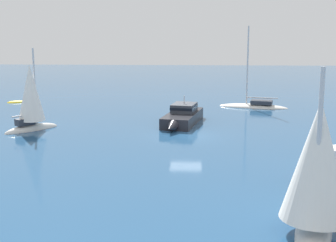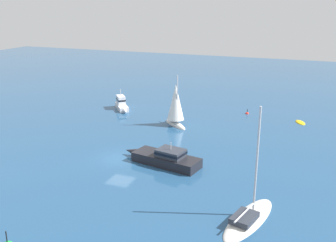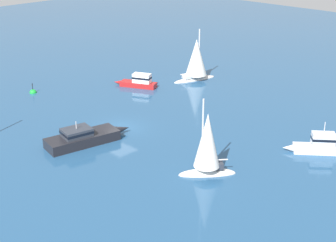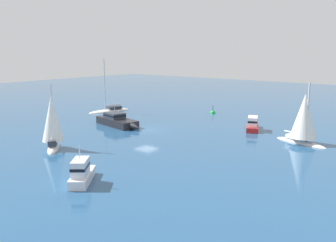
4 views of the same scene
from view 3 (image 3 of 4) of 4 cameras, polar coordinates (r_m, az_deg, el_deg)
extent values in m
plane|color=navy|center=(50.86, -5.51, -0.80)|extent=(160.00, 160.00, 0.00)
cube|color=black|center=(47.58, -9.84, -2.08)|extent=(7.26, 3.74, 0.96)
cone|color=black|center=(49.32, -5.37, -0.95)|extent=(1.88, 1.28, 0.96)
cube|color=#2D333D|center=(47.04, -10.50, -1.28)|extent=(2.95, 2.43, 0.75)
cube|color=black|center=(47.03, -10.50, -1.24)|extent=(3.00, 2.48, 0.24)
cylinder|color=silver|center=(46.76, -10.56, -0.46)|extent=(0.08, 0.08, 0.72)
cube|color=white|center=(47.24, 16.69, -3.09)|extent=(3.61, 4.00, 0.70)
cone|color=white|center=(46.78, 13.70, -3.02)|extent=(1.18, 1.23, 0.70)
cube|color=silver|center=(46.96, 17.47, -2.03)|extent=(2.11, 2.26, 1.26)
cube|color=black|center=(46.94, 17.48, -1.96)|extent=(2.17, 2.31, 0.24)
cylinder|color=silver|center=(46.52, 17.63, -0.72)|extent=(0.08, 0.08, 1.07)
cube|color=#B21E1E|center=(63.31, -3.44, 4.24)|extent=(3.29, 4.81, 0.63)
cone|color=#B21E1E|center=(64.40, -5.80, 4.47)|extent=(1.07, 1.32, 0.63)
cube|color=white|center=(62.87, -3.04, 4.97)|extent=(2.00, 2.52, 1.15)
cube|color=black|center=(62.85, -3.04, 5.02)|extent=(2.05, 2.57, 0.24)
ellipsoid|color=silver|center=(41.76, 4.54, -6.15)|extent=(4.41, 4.03, 1.02)
cube|color=#2D333D|center=(41.48, 5.37, -5.15)|extent=(1.62, 1.56, 0.55)
cylinder|color=silver|center=(40.10, 4.01, -1.62)|extent=(0.15, 0.15, 6.22)
cylinder|color=silver|center=(41.25, 5.43, -4.50)|extent=(1.73, 1.52, 0.12)
cone|color=white|center=(40.35, 4.56, -2.22)|extent=(3.08, 3.08, 4.66)
ellipsoid|color=silver|center=(66.29, 3.08, 4.79)|extent=(6.42, 3.14, 0.73)
cube|color=white|center=(65.74, 2.53, 5.16)|extent=(2.09, 1.49, 0.40)
cylinder|color=silver|center=(65.65, 3.61, 7.83)|extent=(0.19, 0.19, 6.38)
cylinder|color=silver|center=(65.60, 2.51, 5.53)|extent=(2.75, 0.94, 0.15)
cone|color=white|center=(65.57, 3.30, 7.37)|extent=(3.50, 3.50, 4.79)
sphere|color=green|center=(63.31, -15.30, 3.17)|extent=(0.86, 0.86, 0.86)
cylinder|color=black|center=(63.05, -15.38, 3.88)|extent=(0.08, 0.08, 0.80)
camera|label=1|loc=(76.44, 15.45, 12.54)|focal=50.39mm
camera|label=2|loc=(70.35, -37.45, 14.56)|focal=41.78mm
camera|label=4|loc=(61.99, 42.69, 7.41)|focal=39.87mm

